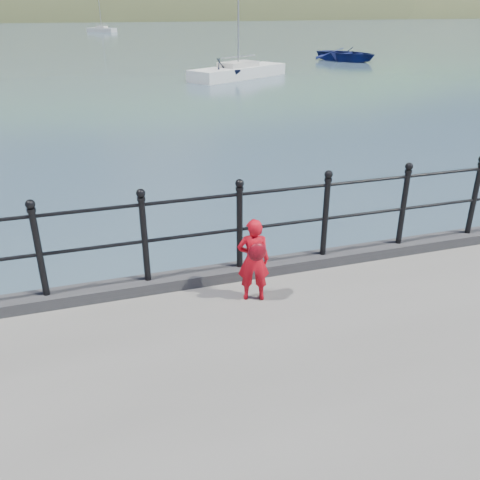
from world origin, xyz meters
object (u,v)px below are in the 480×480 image
object	(u,v)px
railing	(193,224)
sailboat_deep	(102,30)
child	(254,260)
sailboat_near	(238,72)
launch_navy	(221,69)
launch_blue	(347,54)

from	to	relation	value
railing	sailboat_deep	world-z (taller)	sailboat_deep
child	sailboat_near	world-z (taller)	sailboat_near
launch_navy	sailboat_deep	distance (m)	66.41
sailboat_deep	sailboat_near	bearing A→B (deg)	-43.16
child	launch_navy	size ratio (longest dim) A/B	0.41
railing	launch_blue	size ratio (longest dim) A/B	3.36
sailboat_near	launch_navy	bearing A→B (deg)	-177.78
sailboat_near	railing	bearing A→B (deg)	-139.08
launch_blue	launch_navy	world-z (taller)	launch_navy
child	sailboat_deep	xyz separation A→B (m)	(3.83, 92.94, -1.19)
child	launch_navy	xyz separation A→B (m)	(6.95, 26.61, -0.86)
child	sailboat_near	size ratio (longest dim) A/B	0.11
launch_navy	sailboat_near	xyz separation A→B (m)	(1.40, 0.91, -0.33)
child	launch_blue	xyz separation A→B (m)	(20.25, 35.18, -0.97)
child	launch_blue	world-z (taller)	child
launch_blue	launch_navy	distance (m)	15.82
railing	sailboat_near	size ratio (longest dim) A/B	1.84
railing	sailboat_near	bearing A→B (deg)	71.63
launch_navy	launch_blue	bearing A→B (deg)	-20.90
child	sailboat_deep	size ratio (longest dim) A/B	0.13
child	railing	bearing A→B (deg)	-29.21
sailboat_deep	sailboat_near	distance (m)	65.59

